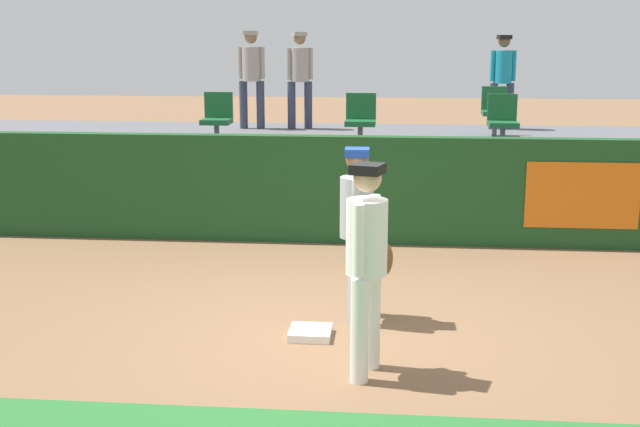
% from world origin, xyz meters
% --- Properties ---
extents(ground_plane, '(60.00, 60.00, 0.00)m').
position_xyz_m(ground_plane, '(0.00, 0.00, 0.00)').
color(ground_plane, brown).
extents(first_base, '(0.40, 0.40, 0.08)m').
position_xyz_m(first_base, '(-0.27, -0.03, 0.04)').
color(first_base, white).
rests_on(first_base, ground_plane).
extents(player_fielder_home, '(0.46, 0.54, 1.83)m').
position_xyz_m(player_fielder_home, '(0.30, -0.87, 1.06)').
color(player_fielder_home, white).
rests_on(player_fielder_home, ground_plane).
extents(player_runner_visitor, '(0.34, 0.49, 1.76)m').
position_xyz_m(player_runner_visitor, '(0.14, 0.52, 1.02)').
color(player_runner_visitor, '#9EA3AD').
rests_on(player_runner_visitor, ground_plane).
extents(field_wall, '(18.00, 0.26, 1.49)m').
position_xyz_m(field_wall, '(0.01, 3.70, 0.74)').
color(field_wall, '#19471E').
rests_on(field_wall, ground_plane).
extents(bleacher_platform, '(18.00, 4.80, 1.12)m').
position_xyz_m(bleacher_platform, '(0.00, 6.27, 0.56)').
color(bleacher_platform, '#59595E').
rests_on(bleacher_platform, ground_plane).
extents(seat_back_right, '(0.44, 0.44, 0.84)m').
position_xyz_m(seat_back_right, '(2.19, 6.94, 1.59)').
color(seat_back_right, '#4C4C51').
rests_on(seat_back_right, bleacher_platform).
extents(seat_front_center, '(0.46, 0.44, 0.84)m').
position_xyz_m(seat_front_center, '(-0.04, 5.14, 1.59)').
color(seat_front_center, '#4C4C51').
rests_on(seat_front_center, bleacher_platform).
extents(seat_front_left, '(0.44, 0.44, 0.84)m').
position_xyz_m(seat_front_left, '(-2.27, 5.14, 1.59)').
color(seat_front_left, '#4C4C51').
rests_on(seat_front_left, bleacher_platform).
extents(seat_front_right, '(0.44, 0.44, 0.84)m').
position_xyz_m(seat_front_right, '(2.10, 5.14, 1.59)').
color(seat_front_right, '#4C4C51').
rests_on(seat_front_right, bleacher_platform).
extents(spectator_hooded, '(0.50, 0.35, 1.78)m').
position_xyz_m(spectator_hooded, '(-2.16, 7.66, 2.15)').
color(spectator_hooded, '#33384C').
rests_on(spectator_hooded, bleacher_platform).
extents(spectator_capped, '(0.47, 0.37, 1.70)m').
position_xyz_m(spectator_capped, '(2.42, 8.02, 2.11)').
color(spectator_capped, '#33384C').
rests_on(spectator_capped, bleacher_platform).
extents(spectator_casual, '(0.47, 0.42, 1.76)m').
position_xyz_m(spectator_casual, '(-1.28, 7.72, 2.14)').
color(spectator_casual, '#33384C').
rests_on(spectator_casual, bleacher_platform).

